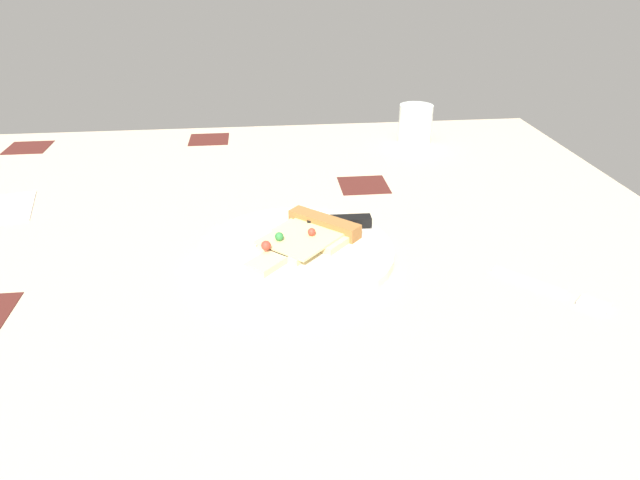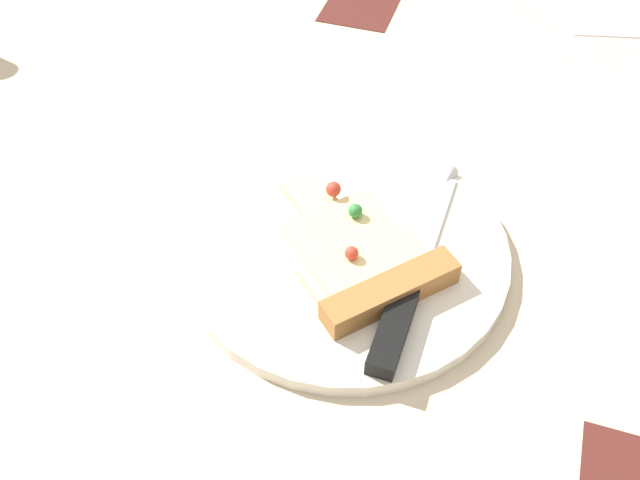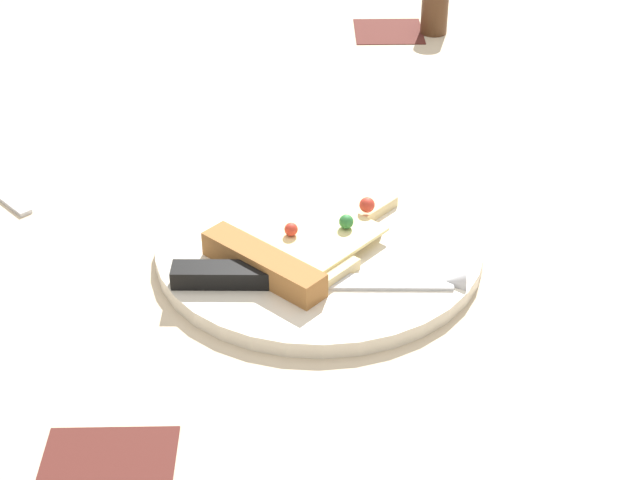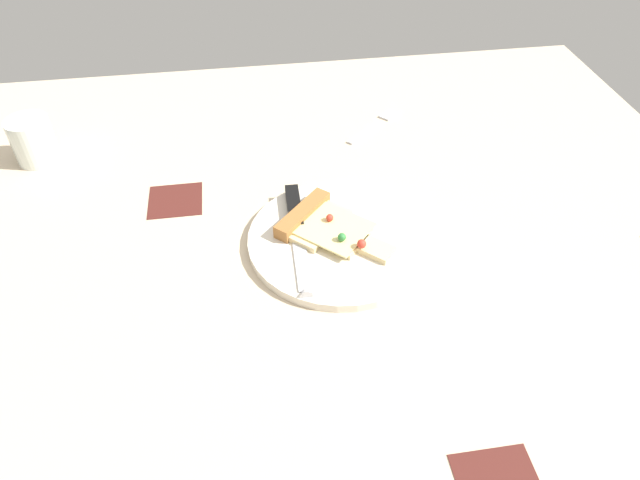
{
  "view_description": "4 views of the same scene",
  "coord_description": "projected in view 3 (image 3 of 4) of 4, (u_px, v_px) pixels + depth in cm",
  "views": [
    {
      "loc": [
        -0.2,
        -70.73,
        40.59
      ],
      "look_at": [
        7.5,
        -0.26,
        3.12
      ],
      "focal_mm": 31.65,
      "sensor_mm": 36.0,
      "label": 1
    },
    {
      "loc": [
        43.82,
        11.36,
        47.15
      ],
      "look_at": [
        4.98,
        -1.24,
        1.93
      ],
      "focal_mm": 39.4,
      "sensor_mm": 36.0,
      "label": 2
    },
    {
      "loc": [
        5.66,
        71.37,
        48.36
      ],
      "look_at": [
        4.26,
        2.7,
        2.56
      ],
      "focal_mm": 54.35,
      "sensor_mm": 36.0,
      "label": 3
    },
    {
      "loc": [
        -59.85,
        13.76,
        60.81
      ],
      "look_at": [
        2.09,
        4.33,
        3.08
      ],
      "focal_mm": 31.98,
      "sensor_mm": 36.0,
      "label": 4
    }
  ],
  "objects": [
    {
      "name": "knife",
      "position": [
        289.0,
        277.0,
        0.79
      ],
      "size": [
        24.05,
        2.75,
        2.45
      ],
      "rotation": [
        0.0,
        0.0,
        1.54
      ],
      "color": "silver",
      "rests_on": "plate"
    },
    {
      "name": "plate",
      "position": [
        319.0,
        246.0,
        0.85
      ],
      "size": [
        28.57,
        28.57,
        1.4
      ],
      "primitive_type": "cylinder",
      "color": "silver",
      "rests_on": "ground_plane"
    },
    {
      "name": "pepper_shaker",
      "position": [
        435.0,
        11.0,
        1.27
      ],
      "size": [
        3.52,
        3.52,
        5.99
      ],
      "primitive_type": "cylinder",
      "color": "#4C2D19",
      "rests_on": "ground_plane"
    },
    {
      "name": "ground_plane",
      "position": [
        367.0,
        261.0,
        0.87
      ],
      "size": [
        135.31,
        135.31,
        3.0
      ],
      "color": "#C6B293",
      "rests_on": "ground"
    },
    {
      "name": "pizza_slice",
      "position": [
        300.0,
        244.0,
        0.83
      ],
      "size": [
        17.52,
        18.09,
        2.69
      ],
      "rotation": [
        0.0,
        0.0,
        2.4
      ],
      "color": "beige",
      "rests_on": "plate"
    }
  ]
}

